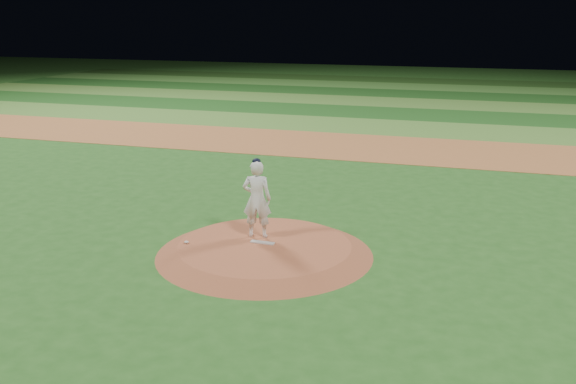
{
  "coord_description": "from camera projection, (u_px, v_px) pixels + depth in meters",
  "views": [
    {
      "loc": [
        5.11,
        -14.4,
        5.93
      ],
      "look_at": [
        0.0,
        2.0,
        1.1
      ],
      "focal_mm": 40.0,
      "sensor_mm": 36.0,
      "label": 1
    }
  ],
  "objects": [
    {
      "name": "ground",
      "position": [
        265.0,
        254.0,
        16.3
      ],
      "size": [
        120.0,
        120.0,
        0.0
      ],
      "primitive_type": "plane",
      "color": "#24591C",
      "rests_on": "ground"
    },
    {
      "name": "infield_dirt_band",
      "position": [
        366.0,
        147.0,
        29.17
      ],
      "size": [
        70.0,
        6.0,
        0.02
      ],
      "primitive_type": "cube",
      "color": "#A46132",
      "rests_on": "ground"
    },
    {
      "name": "outfield_stripe_0",
      "position": [
        385.0,
        127.0,
        34.22
      ],
      "size": [
        70.0,
        5.0,
        0.02
      ],
      "primitive_type": "cube",
      "color": "#477B2C",
      "rests_on": "ground"
    },
    {
      "name": "outfield_stripe_1",
      "position": [
        398.0,
        114.0,
        38.82
      ],
      "size": [
        70.0,
        5.0,
        0.02
      ],
      "primitive_type": "cube",
      "color": "#1A4C18",
      "rests_on": "ground"
    },
    {
      "name": "outfield_stripe_2",
      "position": [
        409.0,
        103.0,
        43.41
      ],
      "size": [
        70.0,
        5.0,
        0.02
      ],
      "primitive_type": "cube",
      "color": "#43742A",
      "rests_on": "ground"
    },
    {
      "name": "outfield_stripe_3",
      "position": [
        417.0,
        94.0,
        48.01
      ],
      "size": [
        70.0,
        5.0,
        0.02
      ],
      "primitive_type": "cube",
      "color": "#184516",
      "rests_on": "ground"
    },
    {
      "name": "outfield_stripe_4",
      "position": [
        424.0,
        87.0,
        52.61
      ],
      "size": [
        70.0,
        5.0,
        0.02
      ],
      "primitive_type": "cube",
      "color": "#387129",
      "rests_on": "ground"
    },
    {
      "name": "outfield_stripe_5",
      "position": [
        429.0,
        81.0,
        57.2
      ],
      "size": [
        70.0,
        5.0,
        0.02
      ],
      "primitive_type": "cube",
      "color": "#1D4315",
      "rests_on": "ground"
    },
    {
      "name": "pitchers_mound",
      "position": [
        265.0,
        249.0,
        16.27
      ],
      "size": [
        5.5,
        5.5,
        0.25
      ],
      "primitive_type": "cone",
      "color": "#A15232",
      "rests_on": "ground"
    },
    {
      "name": "pitching_rubber",
      "position": [
        263.0,
        242.0,
        16.34
      ],
      "size": [
        0.64,
        0.19,
        0.03
      ],
      "primitive_type": "cube",
      "rotation": [
        0.0,
        0.0,
        -0.05
      ],
      "color": "beige",
      "rests_on": "pitchers_mound"
    },
    {
      "name": "rosin_bag",
      "position": [
        186.0,
        242.0,
        16.32
      ],
      "size": [
        0.12,
        0.12,
        0.07
      ],
      "primitive_type": "ellipsoid",
      "color": "silver",
      "rests_on": "pitchers_mound"
    },
    {
      "name": "pitcher_on_mound",
      "position": [
        257.0,
        199.0,
        16.55
      ],
      "size": [
        0.82,
        0.61,
        2.1
      ],
      "color": "white",
      "rests_on": "pitchers_mound"
    }
  ]
}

